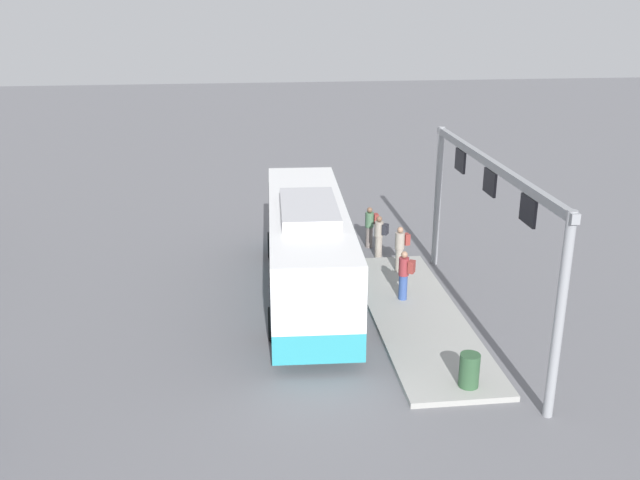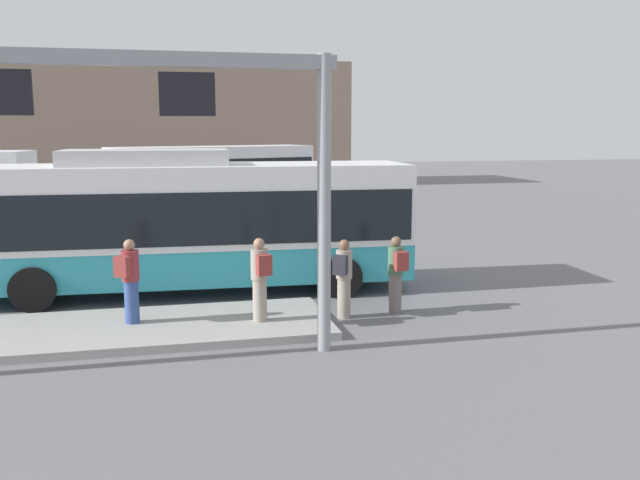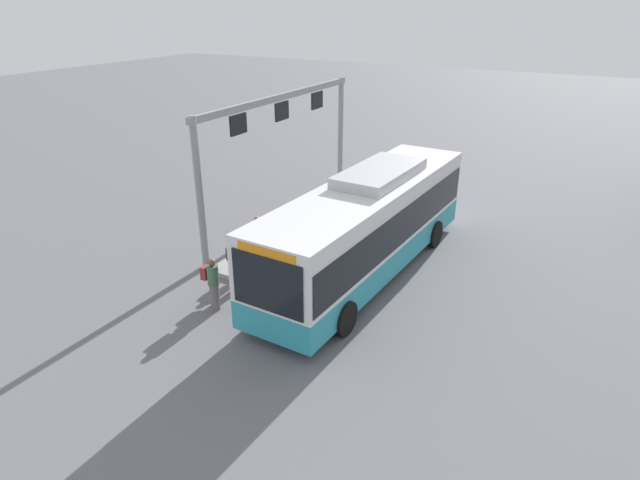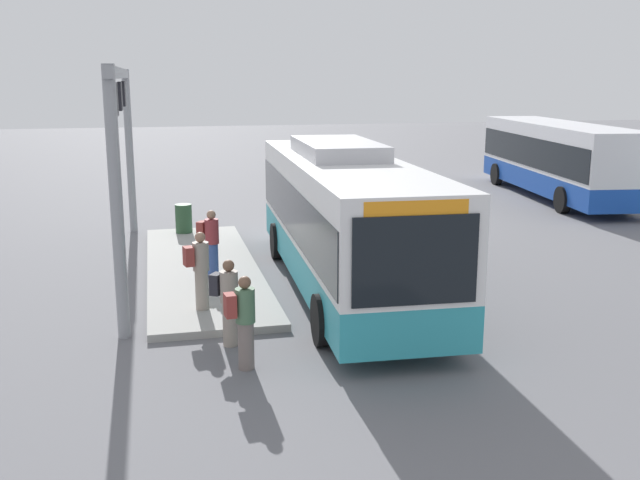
% 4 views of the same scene
% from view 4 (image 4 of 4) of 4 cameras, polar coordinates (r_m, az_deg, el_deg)
% --- Properties ---
extents(ground_plane, '(120.00, 120.00, 0.00)m').
position_cam_4_polar(ground_plane, '(17.48, 1.86, -3.81)').
color(ground_plane, slate).
extents(platform_curb, '(10.00, 2.80, 0.16)m').
position_cam_4_polar(platform_curb, '(19.13, -9.22, -2.27)').
color(platform_curb, '#9E9E99').
rests_on(platform_curb, ground).
extents(bus_main, '(10.98, 3.05, 3.46)m').
position_cam_4_polar(bus_main, '(17.06, 1.90, 2.04)').
color(bus_main, teal).
rests_on(bus_main, ground).
extents(bus_background_right, '(11.56, 3.97, 3.10)m').
position_cam_4_polar(bus_background_right, '(31.94, 18.16, 6.35)').
color(bus_background_right, '#1947AD').
rests_on(bus_background_right, ground).
extents(person_boarding, '(0.38, 0.55, 1.67)m').
position_cam_4_polar(person_boarding, '(12.57, -6.02, -6.28)').
color(person_boarding, slate).
rests_on(person_boarding, ground).
extents(person_waiting_near, '(0.42, 0.57, 1.67)m').
position_cam_4_polar(person_waiting_near, '(15.37, -9.43, -2.23)').
color(person_waiting_near, gray).
rests_on(person_waiting_near, platform_curb).
extents(person_waiting_mid, '(0.54, 0.60, 1.67)m').
position_cam_4_polar(person_waiting_mid, '(13.70, -7.25, -4.71)').
color(person_waiting_mid, gray).
rests_on(person_waiting_mid, ground).
extents(person_waiting_far, '(0.54, 0.61, 1.67)m').
position_cam_4_polar(person_waiting_far, '(17.82, -8.57, -0.14)').
color(person_waiting_far, '#334C8C').
rests_on(person_waiting_far, platform_curb).
extents(platform_sign_gantry, '(10.59, 0.24, 5.20)m').
position_cam_4_polar(platform_sign_gantry, '(19.06, -15.30, 8.80)').
color(platform_sign_gantry, gray).
rests_on(platform_sign_gantry, ground).
extents(trash_bin, '(0.52, 0.52, 0.90)m').
position_cam_4_polar(trash_bin, '(23.24, -10.66, 1.68)').
color(trash_bin, '#2D5133').
rests_on(trash_bin, platform_curb).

